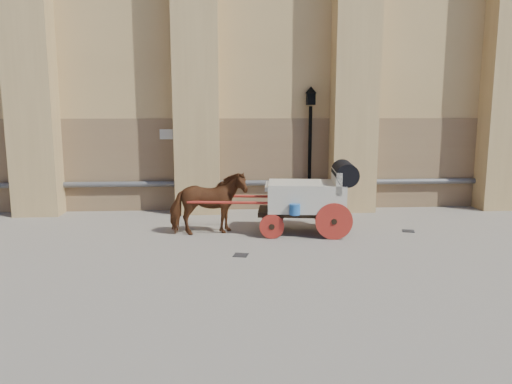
{
  "coord_description": "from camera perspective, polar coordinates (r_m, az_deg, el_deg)",
  "views": [
    {
      "loc": [
        -0.16,
        -12.28,
        3.37
      ],
      "look_at": [
        0.68,
        0.75,
        1.13
      ],
      "focal_mm": 35.0,
      "sensor_mm": 36.0,
      "label": 1
    }
  ],
  "objects": [
    {
      "name": "ground",
      "position": [
        12.74,
        -2.86,
        -5.64
      ],
      "size": [
        90.0,
        90.0,
        0.0
      ],
      "primitive_type": "plane",
      "color": "gray",
      "rests_on": "ground"
    },
    {
      "name": "horse",
      "position": [
        13.28,
        -5.49,
        -1.32
      ],
      "size": [
        2.12,
        1.27,
        1.67
      ],
      "primitive_type": "imported",
      "rotation": [
        0.0,
        0.0,
        1.77
      ],
      "color": "brown",
      "rests_on": "ground"
    },
    {
      "name": "drain_grate_near",
      "position": [
        11.55,
        -1.75,
        -7.21
      ],
      "size": [
        0.39,
        0.39,
        0.01
      ],
      "primitive_type": "cube",
      "rotation": [
        0.0,
        0.0,
        -0.24
      ],
      "color": "black",
      "rests_on": "ground"
    },
    {
      "name": "street_lamp",
      "position": [
        16.37,
        6.19,
        5.38
      ],
      "size": [
        0.38,
        0.38,
        4.02
      ],
      "color": "black",
      "rests_on": "ground"
    },
    {
      "name": "drain_grate_far",
      "position": [
        14.34,
        17.02,
        -4.28
      ],
      "size": [
        0.4,
        0.4,
        0.01
      ],
      "primitive_type": "cube",
      "rotation": [
        0.0,
        0.0,
        -0.29
      ],
      "color": "black",
      "rests_on": "ground"
    },
    {
      "name": "carriage",
      "position": [
        13.41,
        6.4,
        -0.32
      ],
      "size": [
        4.55,
        1.73,
        1.94
      ],
      "rotation": [
        0.0,
        0.0,
        -0.12
      ],
      "color": "black",
      "rests_on": "ground"
    }
  ]
}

